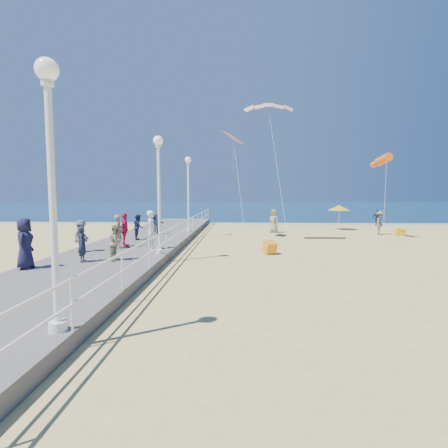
{
  "coord_description": "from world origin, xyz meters",
  "views": [
    {
      "loc": [
        -1.69,
        -15.66,
        3.17
      ],
      "look_at": [
        -2.5,
        2.0,
        1.6
      ],
      "focal_mm": 28.0,
      "sensor_mm": 36.0,
      "label": 1
    }
  ],
  "objects_px": {
    "lamp_post_far": "(188,186)",
    "beach_umbrella": "(339,208)",
    "spectator_2": "(81,236)",
    "lamp_post_near": "(51,168)",
    "spectator_1": "(116,243)",
    "beach_chair_right": "(401,231)",
    "lamp_post_mid": "(159,182)",
    "beach_walker_b": "(378,218)",
    "spectator_5": "(156,224)",
    "beach_walker_c": "(274,221)",
    "beach_chair_left": "(399,233)",
    "toddler_held": "(155,223)",
    "woman_holding_toddler": "(152,230)",
    "spectator_0": "(83,244)",
    "spectator_6": "(119,232)",
    "box_kite": "(270,249)",
    "spectator_7": "(138,227)",
    "spectator_3": "(125,230)",
    "beach_walker_a": "(380,223)",
    "spectator_4": "(25,244)"
  },
  "relations": [
    {
      "from": "lamp_post_mid",
      "to": "beach_chair_right",
      "type": "distance_m",
      "value": 20.54
    },
    {
      "from": "lamp_post_far",
      "to": "toddler_held",
      "type": "relative_size",
      "value": 6.23
    },
    {
      "from": "beach_walker_a",
      "to": "spectator_5",
      "type": "bearing_deg",
      "value": 134.67
    },
    {
      "from": "lamp_post_near",
      "to": "beach_umbrella",
      "type": "bearing_deg",
      "value": 62.82
    },
    {
      "from": "lamp_post_mid",
      "to": "beach_walker_c",
      "type": "height_order",
      "value": "lamp_post_mid"
    },
    {
      "from": "lamp_post_far",
      "to": "spectator_6",
      "type": "bearing_deg",
      "value": -107.81
    },
    {
      "from": "woman_holding_toddler",
      "to": "box_kite",
      "type": "xyz_separation_m",
      "value": [
        5.89,
        1.05,
        -1.06
      ]
    },
    {
      "from": "spectator_0",
      "to": "spectator_3",
      "type": "relative_size",
      "value": 0.82
    },
    {
      "from": "woman_holding_toddler",
      "to": "spectator_0",
      "type": "relative_size",
      "value": 1.32
    },
    {
      "from": "lamp_post_far",
      "to": "beach_umbrella",
      "type": "relative_size",
      "value": 2.49
    },
    {
      "from": "lamp_post_mid",
      "to": "lamp_post_far",
      "type": "height_order",
      "value": "same"
    },
    {
      "from": "lamp_post_far",
      "to": "spectator_2",
      "type": "height_order",
      "value": "lamp_post_far"
    },
    {
      "from": "beach_walker_c",
      "to": "beach_chair_left",
      "type": "height_order",
      "value": "beach_walker_c"
    },
    {
      "from": "beach_walker_c",
      "to": "beach_chair_right",
      "type": "xyz_separation_m",
      "value": [
        9.88,
        -0.25,
        -0.74
      ]
    },
    {
      "from": "toddler_held",
      "to": "lamp_post_mid",
      "type": "bearing_deg",
      "value": -156.83
    },
    {
      "from": "spectator_6",
      "to": "beach_walker_c",
      "type": "xyz_separation_m",
      "value": [
        8.78,
        10.85,
        -0.31
      ]
    },
    {
      "from": "spectator_2",
      "to": "beach_walker_c",
      "type": "distance_m",
      "value": 15.74
    },
    {
      "from": "spectator_1",
      "to": "spectator_7",
      "type": "distance_m",
      "value": 6.46
    },
    {
      "from": "spectator_6",
      "to": "spectator_7",
      "type": "distance_m",
      "value": 3.27
    },
    {
      "from": "beach_walker_c",
      "to": "spectator_4",
      "type": "bearing_deg",
      "value": -76.3
    },
    {
      "from": "toddler_held",
      "to": "spectator_0",
      "type": "bearing_deg",
      "value": 151.16
    },
    {
      "from": "spectator_5",
      "to": "beach_walker_c",
      "type": "xyz_separation_m",
      "value": [
        8.32,
        4.86,
        -0.17
      ]
    },
    {
      "from": "spectator_4",
      "to": "beach_chair_left",
      "type": "height_order",
      "value": "spectator_4"
    },
    {
      "from": "lamp_post_near",
      "to": "spectator_1",
      "type": "distance_m",
      "value": 7.91
    },
    {
      "from": "spectator_3",
      "to": "beach_chair_right",
      "type": "distance_m",
      "value": 21.12
    },
    {
      "from": "toddler_held",
      "to": "spectator_7",
      "type": "relative_size",
      "value": 0.57
    },
    {
      "from": "spectator_4",
      "to": "beach_walker_c",
      "type": "xyz_separation_m",
      "value": [
        10.56,
        15.71,
        -0.39
      ]
    },
    {
      "from": "lamp_post_near",
      "to": "beach_umbrella",
      "type": "relative_size",
      "value": 2.49
    },
    {
      "from": "spectator_6",
      "to": "spectator_2",
      "type": "bearing_deg",
      "value": 125.23
    },
    {
      "from": "spectator_0",
      "to": "spectator_2",
      "type": "relative_size",
      "value": 0.96
    },
    {
      "from": "lamp_post_far",
      "to": "beach_walker_b",
      "type": "relative_size",
      "value": 3.41
    },
    {
      "from": "lamp_post_near",
      "to": "beach_chair_right",
      "type": "relative_size",
      "value": 9.67
    },
    {
      "from": "box_kite",
      "to": "beach_walker_b",
      "type": "bearing_deg",
      "value": 31.65
    },
    {
      "from": "beach_chair_left",
      "to": "beach_chair_right",
      "type": "xyz_separation_m",
      "value": [
        0.74,
        1.41,
        0.0
      ]
    },
    {
      "from": "beach_walker_b",
      "to": "beach_chair_right",
      "type": "relative_size",
      "value": 2.83
    },
    {
      "from": "lamp_post_far",
      "to": "beach_umbrella",
      "type": "distance_m",
      "value": 13.55
    },
    {
      "from": "lamp_post_far",
      "to": "spectator_3",
      "type": "height_order",
      "value": "lamp_post_far"
    },
    {
      "from": "spectator_2",
      "to": "beach_umbrella",
      "type": "height_order",
      "value": "beach_umbrella"
    },
    {
      "from": "lamp_post_mid",
      "to": "lamp_post_far",
      "type": "bearing_deg",
      "value": 90.0
    },
    {
      "from": "beach_walker_b",
      "to": "spectator_5",
      "type": "bearing_deg",
      "value": 48.44
    },
    {
      "from": "lamp_post_near",
      "to": "toddler_held",
      "type": "xyz_separation_m",
      "value": [
        -0.54,
        10.43,
        -1.98
      ]
    },
    {
      "from": "toddler_held",
      "to": "beach_walker_c",
      "type": "bearing_deg",
      "value": -29.77
    },
    {
      "from": "spectator_3",
      "to": "lamp_post_mid",
      "type": "bearing_deg",
      "value": -146.51
    },
    {
      "from": "beach_walker_b",
      "to": "toddler_held",
      "type": "bearing_deg",
      "value": 62.56
    },
    {
      "from": "spectator_1",
      "to": "spectator_7",
      "type": "bearing_deg",
      "value": 11.04
    },
    {
      "from": "lamp_post_mid",
      "to": "beach_chair_left",
      "type": "relative_size",
      "value": 9.67
    },
    {
      "from": "toddler_held",
      "to": "spectator_6",
      "type": "xyz_separation_m",
      "value": [
        -1.88,
        0.06,
        -0.43
      ]
    },
    {
      "from": "toddler_held",
      "to": "spectator_1",
      "type": "bearing_deg",
      "value": 166.45
    },
    {
      "from": "spectator_0",
      "to": "beach_umbrella",
      "type": "distance_m",
      "value": 22.37
    },
    {
      "from": "spectator_0",
      "to": "beach_chair_right",
      "type": "relative_size",
      "value": 2.64
    }
  ]
}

